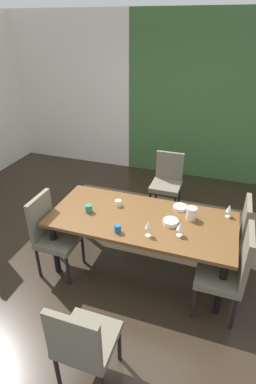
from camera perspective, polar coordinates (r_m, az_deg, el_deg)
The scene contains 18 objects.
ground_plane at distance 3.91m, azimuth -3.94°, elevation -12.69°, with size 6.28×5.70×0.02m, color black.
back_panel_interior at distance 6.37m, azimuth -10.97°, elevation 18.25°, with size 2.50×0.10×2.85m, color silver.
garden_window_panel at distance 5.58m, azimuth 19.81°, elevation 15.56°, with size 3.78×0.10×2.85m, color #3C6233.
dining_table at distance 3.37m, azimuth 2.60°, elevation -6.02°, with size 2.05×0.93×0.73m.
chair_right_far at distance 3.63m, azimuth 19.04°, elevation -7.35°, with size 0.44×0.44×0.96m.
chair_head_near at distance 2.54m, azimuth -8.64°, elevation -26.41°, with size 0.44×0.44×0.93m.
chair_head_far at distance 4.63m, azimuth 7.49°, elevation 2.35°, with size 0.44×0.45×0.92m.
chair_left_near at distance 3.55m, azimuth -14.33°, elevation -7.36°, with size 0.45×0.44×0.98m.
chair_right_near at distance 3.11m, azimuth 18.78°, elevation -13.91°, with size 0.44×0.44×1.03m.
wine_glass_south at distance 3.47m, azimuth 18.73°, elevation -3.03°, with size 0.06×0.06×0.15m.
wine_glass_west at distance 3.05m, azimuth 9.92°, elevation -6.49°, with size 0.07×0.07×0.16m.
wine_glass_center at distance 3.00m, azimuth 3.87°, elevation -6.31°, with size 0.07×0.07×0.18m.
serving_bowl_right at distance 3.52m, azimuth 9.92°, elevation -2.90°, with size 0.16×0.16×0.04m, color white.
serving_bowl_east at distance 3.24m, azimuth 8.11°, elevation -5.69°, with size 0.16×0.16×0.05m, color white.
cup_rear at distance 3.09m, azimuth -1.96°, elevation -7.00°, with size 0.07×0.07×0.09m, color #1A5887.
cup_north at distance 3.52m, azimuth -1.89°, elevation -2.12°, with size 0.07×0.07×0.07m, color silver.
cup_corner at distance 3.43m, azimuth -7.48°, elevation -3.14°, with size 0.08×0.08×0.09m, color #277859.
pitcher_front at distance 3.34m, azimuth 12.01°, elevation -4.01°, with size 0.13×0.11×0.14m.
Camera 1 is at (1.18, -2.65, 2.61)m, focal length 28.00 mm.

